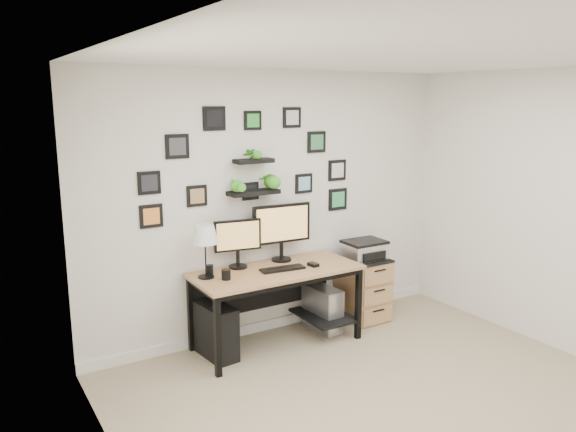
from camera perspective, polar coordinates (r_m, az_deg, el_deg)
room at (r=5.92m, az=-1.09°, el=-10.75°), size 4.00×4.00×4.00m
desk at (r=5.37m, az=-1.04°, el=-6.55°), size 1.60×0.70×0.75m
monitor_left at (r=5.28m, az=-5.14°, el=-2.44°), size 0.45×0.20×0.46m
monitor_right at (r=5.48m, az=-0.65°, el=-1.18°), size 0.61×0.21×0.57m
keyboard at (r=5.27m, az=-0.56°, el=-5.38°), size 0.44×0.18×0.02m
mouse at (r=5.39m, az=2.58°, el=-4.95°), size 0.08×0.11×0.03m
table_lamp at (r=5.00m, az=-8.44°, el=-2.00°), size 0.24×0.24×0.48m
mug at (r=5.01m, az=-6.31°, el=-5.93°), size 0.08×0.08×0.09m
pen_cup at (r=5.19m, az=-7.96°, el=-5.40°), size 0.07×0.07×0.09m
pc_tower_black at (r=5.26m, az=-7.39°, el=-11.47°), size 0.27×0.51×0.49m
pc_tower_grey at (r=5.79m, az=3.53°, el=-9.38°), size 0.22×0.47×0.45m
file_cabinet at (r=6.10m, az=7.63°, el=-7.27°), size 0.43×0.53×0.67m
printer at (r=5.96m, az=7.78°, el=-3.39°), size 0.43×0.35×0.19m
wall_decor at (r=5.33m, az=-3.39°, el=4.68°), size 2.24×0.18×1.09m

